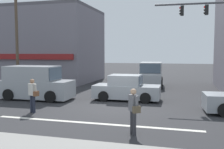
% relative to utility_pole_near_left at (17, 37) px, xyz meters
% --- Properties ---
extents(ground_plane, '(120.00, 120.00, 0.00)m').
position_rel_utility_pole_near_left_xyz_m(ground_plane, '(8.74, -3.91, -4.13)').
color(ground_plane, '#2B2B2D').
extents(lane_marking_stripe, '(9.00, 0.24, 0.01)m').
position_rel_utility_pole_near_left_xyz_m(lane_marking_stripe, '(8.74, -7.41, -4.13)').
color(lane_marking_stripe, silver).
rests_on(lane_marking_stripe, ground).
extents(building_left_block, '(13.28, 8.37, 7.51)m').
position_rel_utility_pole_near_left_xyz_m(building_left_block, '(-3.13, 7.54, -0.38)').
color(building_left_block, slate).
rests_on(building_left_block, ground).
extents(utility_pole_near_left, '(1.40, 0.22, 7.96)m').
position_rel_utility_pole_near_left_xyz_m(utility_pole_near_left, '(0.00, 0.00, 0.00)').
color(utility_pole_near_left, brown).
rests_on(utility_pole_near_left, ground).
extents(traffic_light_mast, '(4.89, 0.34, 6.20)m').
position_rel_utility_pole_near_left_xyz_m(traffic_light_mast, '(14.37, -0.47, 0.04)').
color(traffic_light_mast, '#47474C').
rests_on(traffic_light_mast, ground).
extents(sedan_crossing_center, '(4.12, 1.92, 1.58)m').
position_rel_utility_pole_near_left_xyz_m(sedan_crossing_center, '(8.98, -1.72, -3.42)').
color(sedan_crossing_center, '#999EA3').
rests_on(sedan_crossing_center, ground).
extents(van_waiting_far, '(2.28, 4.72, 2.11)m').
position_rel_utility_pole_near_left_xyz_m(van_waiting_far, '(9.65, 5.35, -3.13)').
color(van_waiting_far, '#999EA3').
rests_on(van_waiting_far, ground).
extents(van_approaching_near, '(4.63, 2.09, 2.11)m').
position_rel_utility_pole_near_left_xyz_m(van_approaching_near, '(3.29, -2.90, -3.13)').
color(van_approaching_near, '#999EA3').
rests_on(van_approaching_near, ground).
extents(pedestrian_foreground_with_bag, '(0.51, 0.65, 1.67)m').
position_rel_utility_pole_near_left_xyz_m(pedestrian_foreground_with_bag, '(10.67, -8.44, -3.18)').
color(pedestrian_foreground_with_bag, '#333338').
rests_on(pedestrian_foreground_with_bag, ground).
extents(pedestrian_mid_crossing, '(0.66, 0.45, 1.67)m').
position_rel_utility_pole_near_left_xyz_m(pedestrian_mid_crossing, '(5.25, -6.33, -3.18)').
color(pedestrian_mid_crossing, '#232838').
rests_on(pedestrian_mid_crossing, ground).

